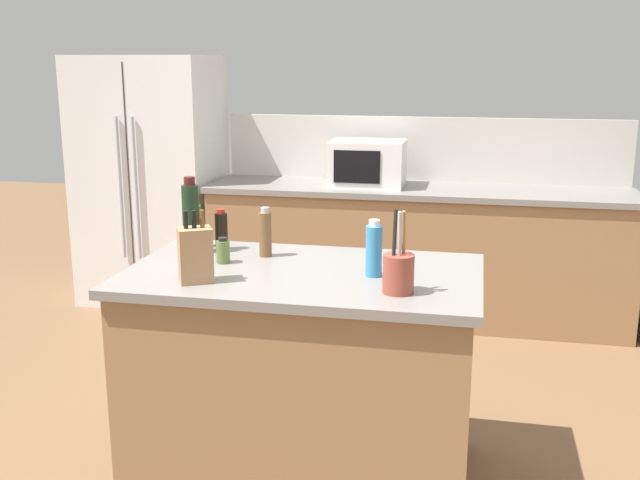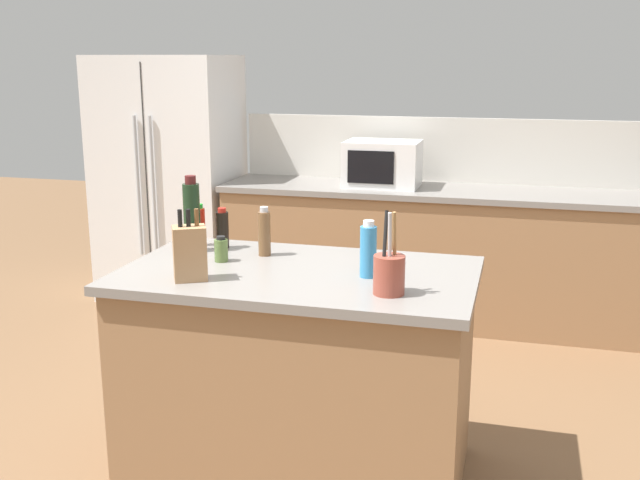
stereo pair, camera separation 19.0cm
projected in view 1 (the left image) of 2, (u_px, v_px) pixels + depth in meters
name	position (u px, v px, depth m)	size (l,w,h in m)	color
ground_plane	(304.00, 471.00, 3.37)	(14.00, 14.00, 0.00)	brown
back_counter_run	(416.00, 253.00, 5.28)	(2.94, 0.66, 0.94)	#936B47
wall_backsplash	(423.00, 149.00, 5.42)	(2.90, 0.03, 0.46)	beige
kitchen_island	(303.00, 374.00, 3.25)	(1.49, 0.88, 0.94)	#936B47
refrigerator	(151.00, 180.00, 5.63)	(1.00, 0.75, 1.83)	white
microwave	(368.00, 163.00, 5.21)	(0.51, 0.39, 0.32)	white
knife_block	(195.00, 254.00, 2.96)	(0.16, 0.15, 0.29)	#A87C54
utensil_crock	(398.00, 272.00, 2.83)	(0.12, 0.12, 0.32)	brown
pepper_grinder	(265.00, 233.00, 3.35)	(0.06, 0.06, 0.22)	brown
spice_jar_oregano	(223.00, 251.00, 3.25)	(0.06, 0.06, 0.11)	#567038
wine_bottle	(191.00, 217.00, 3.40)	(0.08, 0.08, 0.35)	black
soy_sauce_bottle	(221.00, 230.00, 3.48)	(0.06, 0.06, 0.19)	black
hot_sauce_bottle	(198.00, 227.00, 3.52)	(0.05, 0.05, 0.20)	red
dish_soap_bottle	(374.00, 250.00, 3.04)	(0.07, 0.07, 0.24)	#3384BC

